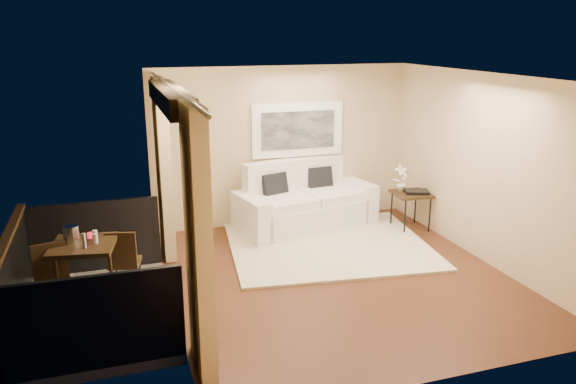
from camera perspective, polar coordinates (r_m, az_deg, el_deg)
floor at (r=7.82m, az=5.05°, el=-8.55°), size 5.00×5.00×0.00m
room_shell at (r=6.60m, az=-11.92°, el=9.40°), size 5.00×6.40×5.00m
balcony at (r=7.22m, az=-20.26°, el=-10.15°), size 1.81×2.60×1.17m
curtains at (r=6.84m, az=-11.19°, el=-0.49°), size 0.16×4.80×2.64m
artwork at (r=9.64m, az=1.01°, el=6.34°), size 1.62×0.07×0.92m
rug at (r=8.85m, az=4.10°, el=-5.37°), size 3.32×2.98×0.04m
sofa at (r=9.59m, az=1.57°, el=-1.23°), size 2.51×1.47×1.13m
side_table at (r=9.65m, az=12.42°, el=-0.40°), size 0.62×0.62×0.63m
tray at (r=9.62m, az=12.95°, el=0.04°), size 0.45×0.39×0.05m
orchid at (r=9.61m, az=11.42°, el=1.38°), size 0.26×0.19×0.46m
bistro_table at (r=7.07m, az=-20.07°, el=-5.52°), size 0.83×0.83×0.84m
balcony_chair_far at (r=7.40m, az=-16.40°, el=-6.45°), size 0.45×0.45×0.87m
balcony_chair_near at (r=7.07m, az=-22.76°, el=-7.93°), size 0.48×0.49×0.91m
ice_bucket at (r=7.10m, az=-21.16°, el=-3.99°), size 0.18×0.18×0.20m
candle at (r=7.17m, az=-19.49°, el=-4.18°), size 0.06×0.06×0.07m
vase at (r=6.85m, az=-19.99°, el=-4.68°), size 0.04×0.04×0.18m
glass_a at (r=6.97m, az=-19.00°, el=-4.49°), size 0.06×0.06×0.12m
glass_b at (r=7.08m, az=-19.01°, el=-4.17°), size 0.06×0.06×0.12m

